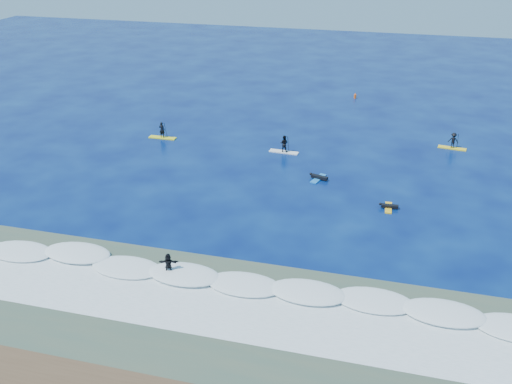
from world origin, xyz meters
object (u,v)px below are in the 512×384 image
(prone_paddler_far, at_px, (318,178))
(wave_surfer, at_px, (168,265))
(sup_paddler_center, at_px, (284,145))
(sup_paddler_right, at_px, (453,142))
(prone_paddler_near, at_px, (389,207))
(marker_buoy, at_px, (355,96))
(sup_paddler_left, at_px, (162,132))

(prone_paddler_far, height_order, wave_surfer, wave_surfer)
(sup_paddler_center, distance_m, prone_paddler_far, 6.94)
(prone_paddler_far, bearing_deg, sup_paddler_right, -30.79)
(wave_surfer, bearing_deg, prone_paddler_near, 30.97)
(sup_paddler_right, xyz_separation_m, marker_buoy, (-11.19, 15.05, -0.41))
(prone_paddler_far, bearing_deg, sup_paddler_left, 87.55)
(sup_paddler_right, height_order, marker_buoy, sup_paddler_right)
(sup_paddler_center, xyz_separation_m, prone_paddler_near, (10.58, -9.52, -0.62))
(sup_paddler_center, bearing_deg, sup_paddler_right, 22.58)
(sup_paddler_center, relative_size, wave_surfer, 1.37)
(prone_paddler_near, bearing_deg, sup_paddler_center, 46.07)
(sup_paddler_left, distance_m, wave_surfer, 25.68)
(sup_paddler_left, relative_size, sup_paddler_center, 0.99)
(wave_surfer, bearing_deg, sup_paddler_center, 69.32)
(wave_surfer, bearing_deg, marker_buoy, 66.05)
(prone_paddler_near, bearing_deg, wave_surfer, 133.12)
(prone_paddler_near, relative_size, wave_surfer, 0.92)
(sup_paddler_left, relative_size, sup_paddler_right, 1.04)
(marker_buoy, bearing_deg, sup_paddler_center, -103.41)
(sup_paddler_right, distance_m, wave_surfer, 33.70)
(wave_surfer, bearing_deg, sup_paddler_right, 42.25)
(sup_paddler_left, relative_size, prone_paddler_far, 1.28)
(prone_paddler_far, relative_size, marker_buoy, 2.98)
(sup_paddler_center, height_order, sup_paddler_right, sup_paddler_center)
(prone_paddler_far, bearing_deg, wave_surfer, 175.07)
(sup_paddler_right, distance_m, prone_paddler_far, 15.91)
(prone_paddler_far, bearing_deg, prone_paddler_near, -106.29)
(sup_paddler_left, height_order, wave_surfer, sup_paddler_left)
(sup_paddler_center, height_order, prone_paddler_near, sup_paddler_center)
(prone_paddler_near, distance_m, marker_buoy, 30.41)
(sup_paddler_right, height_order, prone_paddler_far, sup_paddler_right)
(prone_paddler_near, bearing_deg, sup_paddler_right, -22.20)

